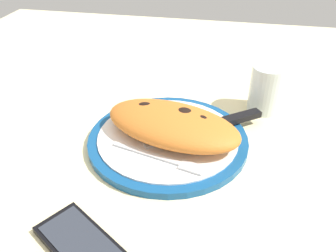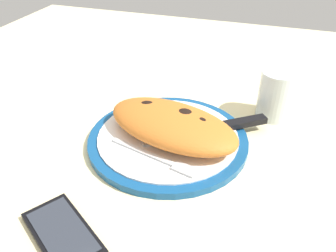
# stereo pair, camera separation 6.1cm
# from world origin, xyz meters

# --- Properties ---
(ground_plane) EXTENTS (1.50, 1.50, 0.03)m
(ground_plane) POSITION_xyz_m (0.00, 0.00, -0.01)
(ground_plane) COLOR beige
(plate) EXTENTS (0.29, 0.29, 0.02)m
(plate) POSITION_xyz_m (0.00, 0.00, 0.01)
(plate) COLOR navy
(plate) RESTS_ON ground_plane
(calzone) EXTENTS (0.28, 0.19, 0.05)m
(calzone) POSITION_xyz_m (0.01, -0.00, 0.04)
(calzone) COLOR orange
(calzone) RESTS_ON plate
(fork) EXTENTS (0.17, 0.06, 0.00)m
(fork) POSITION_xyz_m (0.01, -0.07, 0.02)
(fork) COLOR silver
(fork) RESTS_ON plate
(knife) EXTENTS (0.21, 0.16, 0.01)m
(knife) POSITION_xyz_m (0.09, 0.05, 0.02)
(knife) COLOR silver
(knife) RESTS_ON plate
(smartphone) EXTENTS (0.14, 0.12, 0.01)m
(smartphone) POSITION_xyz_m (-0.07, -0.24, 0.01)
(smartphone) COLOR black
(smartphone) RESTS_ON ground_plane
(water_glass) EXTENTS (0.07, 0.07, 0.10)m
(water_glass) POSITION_xyz_m (0.18, 0.15, 0.04)
(water_glass) COLOR silver
(water_glass) RESTS_ON ground_plane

